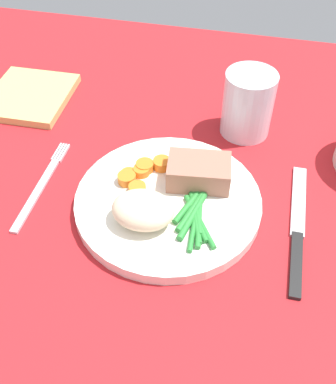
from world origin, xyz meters
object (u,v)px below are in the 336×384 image
object	(u,v)px
fork	(42,185)
water_glass	(247,108)
dinner_plate	(168,202)
knife	(297,229)
napkin	(30,96)
meat_portion	(199,172)

from	to	relation	value
fork	water_glass	world-z (taller)	water_glass
dinner_plate	knife	world-z (taller)	dinner_plate
dinner_plate	water_glass	bearing A→B (deg)	66.11
knife	water_glass	distance (cm)	19.93
dinner_plate	napkin	xyz separation A→B (cm)	(-26.98, 17.61, -0.19)
fork	water_glass	bearing A→B (deg)	31.34
meat_portion	knife	bearing A→B (deg)	-16.96
fork	meat_portion	bearing A→B (deg)	6.88
knife	water_glass	world-z (taller)	water_glass
water_glass	dinner_plate	bearing A→B (deg)	-113.89
fork	napkin	xyz separation A→B (cm)	(-9.90, 17.87, 0.41)
dinner_plate	knife	size ratio (longest dim) A/B	1.14
fork	napkin	bearing A→B (deg)	114.88
dinner_plate	napkin	distance (cm)	32.22
dinner_plate	water_glass	xyz separation A→B (cm)	(7.70, 17.38, 3.24)
fork	dinner_plate	bearing A→B (deg)	-3.23
meat_portion	fork	world-z (taller)	meat_portion
water_glass	meat_portion	bearing A→B (deg)	-108.37
meat_portion	fork	distance (cm)	20.82
knife	dinner_plate	bearing A→B (deg)	176.79
meat_portion	fork	xyz separation A→B (cm)	(-20.22, -3.92, -3.04)
fork	napkin	distance (cm)	20.43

